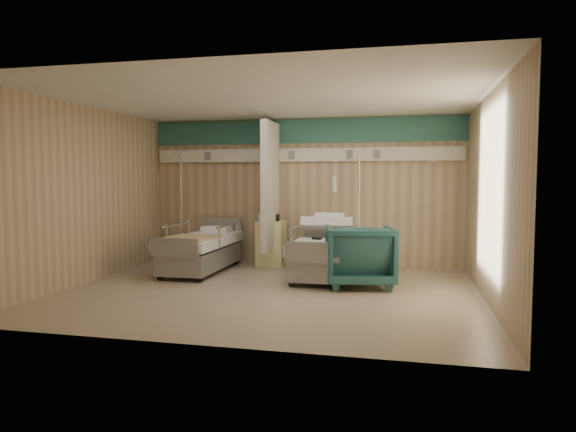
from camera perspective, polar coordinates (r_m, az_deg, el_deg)
The scene contains 13 objects.
ground at distance 7.59m, azimuth -2.13°, elevation -8.39°, with size 6.00×5.00×0.00m, color gray.
room_walls at distance 7.67m, azimuth -1.89°, elevation 5.76°, with size 6.04×5.04×2.82m.
bed_right at distance 8.66m, azimuth 3.98°, elevation -4.71°, with size 1.00×2.16×0.63m, color silver, non-canonical shape.
bed_left at distance 9.26m, azimuth -9.63°, elevation -4.18°, with size 1.00×2.16×0.63m, color silver, non-canonical shape.
bedside_cabinet at distance 9.75m, azimuth -1.87°, elevation -3.05°, with size 0.50×0.48×0.85m, color #F3EA97.
visitor_armchair at distance 7.96m, azimuth 7.93°, elevation -4.38°, with size 1.01×1.04×0.94m, color #1D4749.
waffle_blanket at distance 7.87m, azimuth 7.94°, elevation -0.75°, with size 0.66×0.58×0.07m, color white.
iv_stand_right at distance 9.42m, azimuth 7.82°, elevation -3.34°, with size 0.37×0.37×2.08m.
iv_stand_left at distance 10.31m, azimuth -11.72°, elevation -2.63°, with size 0.39×0.39×2.18m.
call_remote at distance 8.62m, azimuth 3.21°, elevation -2.51°, with size 0.16×0.07×0.04m, color black.
tan_blanket at distance 8.81m, azimuth -10.99°, elevation -2.44°, with size 0.81×1.02×0.04m, color tan.
toiletry_bag at distance 9.68m, azimuth -1.70°, elevation -0.19°, with size 0.24×0.15×0.13m, color black.
white_cup at distance 9.73m, azimuth -3.03°, elevation -0.14°, with size 0.10×0.10×0.14m, color white.
Camera 1 is at (1.95, -7.15, 1.65)m, focal length 32.00 mm.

